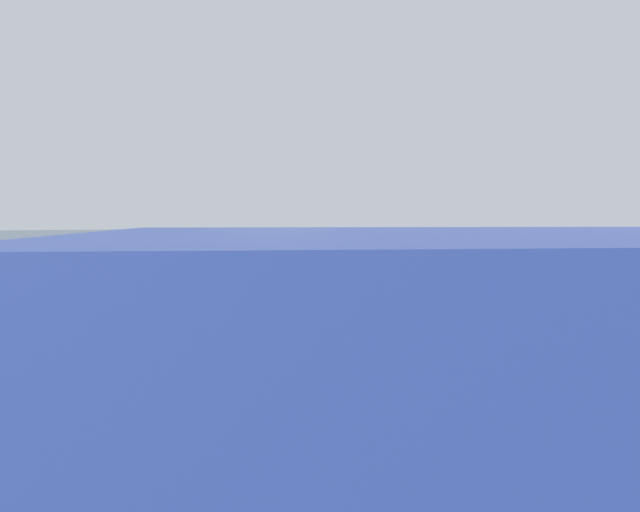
{
  "coord_description": "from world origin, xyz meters",
  "views": [
    {
      "loc": [
        8.35,
        11.59,
        1.27
      ],
      "look_at": [
        0.72,
        2.34,
        0.63
      ],
      "focal_mm": 37.59,
      "sensor_mm": 36.0,
      "label": 1
    }
  ],
  "objects": [
    {
      "name": "kayaker",
      "position": [
        0.8,
        -0.46,
        0.6
      ],
      "size": [
        2.33,
        0.47,
        0.77
      ],
      "color": "#E04C14",
      "rests_on": "kayak"
    },
    {
      "name": "ground_plane",
      "position": [
        0.0,
        0.0,
        0.0
      ],
      "size": [
        160.0,
        160.0,
        0.0
      ],
      "primitive_type": "plane",
      "color": "#1E2D3D"
    },
    {
      "name": "kayak",
      "position": [
        0.79,
        -0.37,
        0.14
      ],
      "size": [
        0.96,
        4.51,
        0.28
      ],
      "color": "red",
      "rests_on": "ground"
    }
  ]
}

